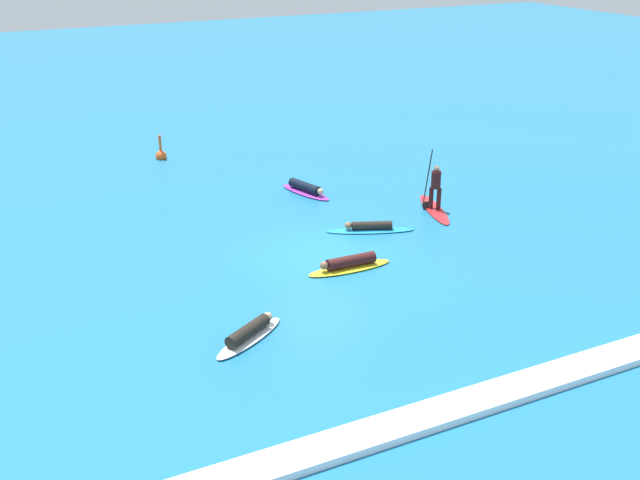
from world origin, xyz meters
name	(u,v)px	position (x,y,z in m)	size (l,w,h in m)	color
ground_plane	(320,254)	(0.00, 0.00, 0.00)	(120.00, 120.00, 0.00)	#1E6B93
surfer_on_blue_board	(370,228)	(2.41, 1.01, 0.13)	(3.03, 1.73, 0.36)	#1E8CD1
surfer_on_yellow_board	(349,264)	(0.29, -1.42, 0.17)	(2.76, 0.76, 0.45)	yellow
surfer_on_purple_board	(306,189)	(2.19, 5.58, 0.17)	(1.36, 2.64, 0.44)	purple
surfer_on_white_board	(249,334)	(-4.04, -4.04, 0.17)	(2.47, 1.81, 0.44)	white
surfer_on_red_board	(435,198)	(5.57, 1.75, 0.47)	(1.58, 3.24, 2.30)	red
marker_buoy	(161,155)	(-1.54, 12.72, 0.17)	(0.49, 0.49, 1.20)	#E55119
wave_crest	(500,394)	(0.00, -8.97, 0.09)	(18.60, 0.90, 0.18)	white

